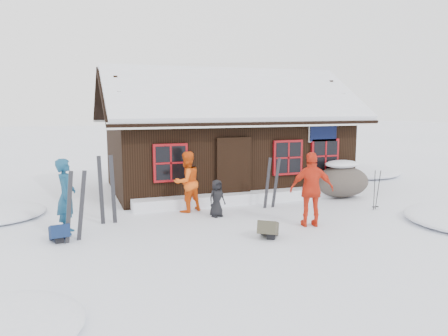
{
  "coord_description": "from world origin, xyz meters",
  "views": [
    {
      "loc": [
        -3.93,
        -10.18,
        3.04
      ],
      "look_at": [
        0.15,
        1.21,
        1.3
      ],
      "focal_mm": 35.0,
      "sensor_mm": 36.0,
      "label": 1
    }
  ],
  "objects_px": {
    "skier_orange_right": "(312,190)",
    "ski_poles": "(376,191)",
    "ski_pair_left": "(75,207)",
    "backpack_blue": "(59,235)",
    "backpack_olive": "(268,231)",
    "boulder": "(341,180)",
    "skier_teal": "(66,196)",
    "skier_crouched": "(217,198)",
    "skier_orange_left": "(187,182)"
  },
  "relations": [
    {
      "from": "skier_orange_right",
      "to": "ski_poles",
      "type": "xyz_separation_m",
      "value": [
        2.72,
        0.92,
        -0.38
      ]
    },
    {
      "from": "ski_pair_left",
      "to": "backpack_blue",
      "type": "bearing_deg",
      "value": 153.03
    },
    {
      "from": "backpack_blue",
      "to": "skier_orange_right",
      "type": "bearing_deg",
      "value": -15.74
    },
    {
      "from": "ski_poles",
      "to": "backpack_olive",
      "type": "bearing_deg",
      "value": -160.94
    },
    {
      "from": "boulder",
      "to": "ski_pair_left",
      "type": "bearing_deg",
      "value": -166.26
    },
    {
      "from": "skier_teal",
      "to": "backpack_olive",
      "type": "height_order",
      "value": "skier_teal"
    },
    {
      "from": "skier_teal",
      "to": "backpack_blue",
      "type": "height_order",
      "value": "skier_teal"
    },
    {
      "from": "skier_teal",
      "to": "backpack_olive",
      "type": "xyz_separation_m",
      "value": [
        4.37,
        -1.95,
        -0.75
      ]
    },
    {
      "from": "ski_pair_left",
      "to": "ski_poles",
      "type": "distance_m",
      "value": 8.36
    },
    {
      "from": "skier_teal",
      "to": "skier_orange_right",
      "type": "bearing_deg",
      "value": -95.25
    },
    {
      "from": "skier_teal",
      "to": "backpack_blue",
      "type": "bearing_deg",
      "value": 172.34
    },
    {
      "from": "ski_pair_left",
      "to": "skier_orange_right",
      "type": "bearing_deg",
      "value": -18.57
    },
    {
      "from": "skier_crouched",
      "to": "backpack_olive",
      "type": "relative_size",
      "value": 1.83
    },
    {
      "from": "skier_orange_right",
      "to": "boulder",
      "type": "distance_m",
      "value": 3.96
    },
    {
      "from": "skier_teal",
      "to": "boulder",
      "type": "bearing_deg",
      "value": -72.64
    },
    {
      "from": "skier_orange_right",
      "to": "skier_crouched",
      "type": "height_order",
      "value": "skier_orange_right"
    },
    {
      "from": "ski_pair_left",
      "to": "backpack_blue",
      "type": "distance_m",
      "value": 0.74
    },
    {
      "from": "skier_crouched",
      "to": "backpack_blue",
      "type": "distance_m",
      "value": 4.17
    },
    {
      "from": "skier_teal",
      "to": "boulder",
      "type": "xyz_separation_m",
      "value": [
        8.62,
        1.34,
        -0.34
      ]
    },
    {
      "from": "ski_pair_left",
      "to": "ski_poles",
      "type": "xyz_separation_m",
      "value": [
        8.35,
        0.21,
        -0.22
      ]
    },
    {
      "from": "skier_orange_right",
      "to": "backpack_blue",
      "type": "height_order",
      "value": "skier_orange_right"
    },
    {
      "from": "skier_teal",
      "to": "skier_orange_left",
      "type": "relative_size",
      "value": 1.04
    },
    {
      "from": "skier_teal",
      "to": "skier_crouched",
      "type": "bearing_deg",
      "value": -77.35
    },
    {
      "from": "skier_orange_right",
      "to": "ski_pair_left",
      "type": "relative_size",
      "value": 1.14
    },
    {
      "from": "skier_orange_left",
      "to": "boulder",
      "type": "relative_size",
      "value": 0.92
    },
    {
      "from": "skier_orange_left",
      "to": "ski_poles",
      "type": "distance_m",
      "value": 5.54
    },
    {
      "from": "skier_orange_left",
      "to": "backpack_blue",
      "type": "height_order",
      "value": "skier_orange_left"
    },
    {
      "from": "skier_orange_left",
      "to": "boulder",
      "type": "xyz_separation_m",
      "value": [
        5.37,
        0.23,
        -0.31
      ]
    },
    {
      "from": "skier_teal",
      "to": "ski_pair_left",
      "type": "distance_m",
      "value": 0.75
    },
    {
      "from": "skier_teal",
      "to": "skier_crouched",
      "type": "relative_size",
      "value": 1.75
    },
    {
      "from": "skier_crouched",
      "to": "boulder",
      "type": "relative_size",
      "value": 0.55
    },
    {
      "from": "boulder",
      "to": "ski_poles",
      "type": "bearing_deg",
      "value": -92.55
    },
    {
      "from": "skier_orange_left",
      "to": "ski_poles",
      "type": "xyz_separation_m",
      "value": [
        5.29,
        -1.62,
        -0.31
      ]
    },
    {
      "from": "ski_poles",
      "to": "backpack_olive",
      "type": "height_order",
      "value": "ski_poles"
    },
    {
      "from": "ski_pair_left",
      "to": "skier_teal",
      "type": "bearing_deg",
      "value": 93.13
    },
    {
      "from": "skier_teal",
      "to": "ski_pair_left",
      "type": "xyz_separation_m",
      "value": [
        0.19,
        -0.72,
        -0.12
      ]
    },
    {
      "from": "ski_poles",
      "to": "skier_teal",
      "type": "bearing_deg",
      "value": 176.6
    },
    {
      "from": "skier_crouched",
      "to": "backpack_olive",
      "type": "bearing_deg",
      "value": -95.25
    },
    {
      "from": "skier_orange_right",
      "to": "backpack_blue",
      "type": "bearing_deg",
      "value": 8.83
    },
    {
      "from": "backpack_blue",
      "to": "boulder",
      "type": "bearing_deg",
      "value": 4.47
    },
    {
      "from": "boulder",
      "to": "skier_orange_right",
      "type": "bearing_deg",
      "value": -135.4
    },
    {
      "from": "ski_pair_left",
      "to": "backpack_olive",
      "type": "distance_m",
      "value": 4.4
    },
    {
      "from": "skier_orange_right",
      "to": "ski_pair_left",
      "type": "height_order",
      "value": "skier_orange_right"
    },
    {
      "from": "boulder",
      "to": "ski_poles",
      "type": "xyz_separation_m",
      "value": [
        -0.08,
        -1.85,
        0.0
      ]
    },
    {
      "from": "skier_orange_left",
      "to": "skier_orange_right",
      "type": "relative_size",
      "value": 0.92
    },
    {
      "from": "skier_orange_left",
      "to": "backpack_olive",
      "type": "distance_m",
      "value": 3.34
    },
    {
      "from": "skier_crouched",
      "to": "ski_pair_left",
      "type": "bearing_deg",
      "value": 177.33
    },
    {
      "from": "backpack_olive",
      "to": "skier_teal",
      "type": "bearing_deg",
      "value": -169.11
    },
    {
      "from": "ski_pair_left",
      "to": "ski_poles",
      "type": "bearing_deg",
      "value": -9.98
    },
    {
      "from": "skier_orange_right",
      "to": "backpack_olive",
      "type": "distance_m",
      "value": 1.73
    }
  ]
}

